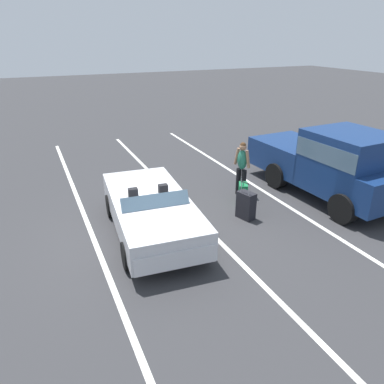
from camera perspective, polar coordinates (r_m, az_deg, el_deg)
name	(u,v)px	position (r m, az deg, el deg)	size (l,w,h in m)	color
ground_plane	(152,233)	(9.11, -6.26, -6.37)	(80.00, 80.00, 0.00)	#333335
lot_line_near	(96,245)	(8.85, -14.83, -8.04)	(18.00, 0.12, 0.01)	silver
lot_line_mid	(200,222)	(9.53, 1.29, -4.77)	(18.00, 0.12, 0.01)	silver
lot_line_far	(284,204)	(10.86, 14.25, -1.84)	(18.00, 0.12, 0.01)	silver
convertible_car	(153,215)	(8.65, -6.11, -3.64)	(4.28, 2.12, 1.24)	silver
suitcase_large_black	(246,205)	(9.70, 8.48, -2.08)	(0.54, 0.41, 1.05)	black
suitcase_medium_bright	(243,194)	(10.53, 8.01, -0.28)	(0.47, 0.40, 0.86)	#19723F
traveler_person	(242,166)	(10.91, 7.83, 4.08)	(0.60, 0.31, 1.65)	black
parked_pickup_truck_near	(334,163)	(11.31, 21.34, 4.31)	(5.08, 2.24, 2.10)	navy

